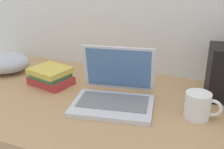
{
  "coord_description": "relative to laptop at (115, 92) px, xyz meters",
  "views": [
    {
      "loc": [
        0.39,
        -0.9,
        0.53
      ],
      "look_at": [
        0.02,
        0.0,
        0.15
      ],
      "focal_mm": 42.92,
      "sensor_mm": 36.0,
      "label": 1
    }
  ],
  "objects": [
    {
      "name": "desk",
      "position": [
        -0.03,
        -0.0,
        -0.06
      ],
      "size": [
        1.6,
        0.76,
        0.03
      ],
      "color": "tan",
      "rests_on": "ground"
    },
    {
      "name": "laptop",
      "position": [
        0.0,
        0.0,
        0.0
      ],
      "size": [
        0.35,
        0.32,
        0.22
      ],
      "color": "silver",
      "rests_on": "desk"
    },
    {
      "name": "coffee_mug",
      "position": [
        0.32,
        0.01,
        0.0
      ],
      "size": [
        0.13,
        0.09,
        0.1
      ],
      "color": "white",
      "rests_on": "desk"
    },
    {
      "name": "remote_control_near",
      "position": [
        0.04,
        0.24,
        -0.03
      ],
      "size": [
        0.1,
        0.17,
        0.02
      ],
      "color": "#4C4C51",
      "rests_on": "desk"
    },
    {
      "name": "book_stack",
      "position": [
        -0.34,
        0.06,
        -0.01
      ],
      "size": [
        0.21,
        0.18,
        0.08
      ],
      "color": "#B23333",
      "rests_on": "desk"
    },
    {
      "name": "cushion",
      "position": [
        -0.65,
        0.11,
        0.0
      ],
      "size": [
        0.3,
        0.29,
        0.1
      ],
      "primitive_type": "ellipsoid",
      "rotation": [
        0.0,
        0.0,
        0.46
      ],
      "color": "#B2B7C1",
      "rests_on": "desk"
    }
  ]
}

